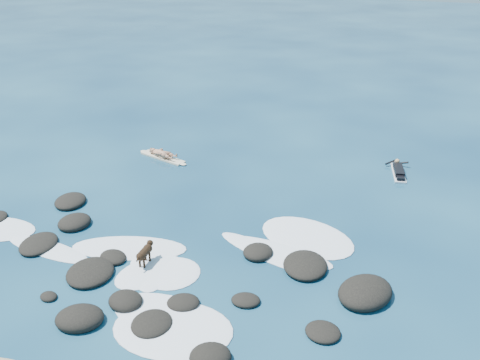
% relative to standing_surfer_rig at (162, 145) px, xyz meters
% --- Properties ---
extents(ground, '(160.00, 160.00, 0.00)m').
position_rel_standing_surfer_rig_xyz_m(ground, '(4.10, -6.75, -0.66)').
color(ground, '#0A2642').
rests_on(ground, ground).
extents(reef_rocks, '(15.16, 7.31, 0.62)m').
position_rel_standing_surfer_rig_xyz_m(reef_rocks, '(4.04, -8.38, -0.56)').
color(reef_rocks, black).
rests_on(reef_rocks, ground).
extents(breaking_foam, '(14.32, 9.11, 0.12)m').
position_rel_standing_surfer_rig_xyz_m(breaking_foam, '(4.66, -7.72, -0.65)').
color(breaking_foam, white).
rests_on(breaking_foam, ground).
extents(standing_surfer_rig, '(2.90, 1.17, 1.68)m').
position_rel_standing_surfer_rig_xyz_m(standing_surfer_rig, '(0.00, 0.00, 0.00)').
color(standing_surfer_rig, beige).
rests_on(standing_surfer_rig, ground).
extents(paddling_surfer_rig, '(1.13, 2.32, 0.40)m').
position_rel_standing_surfer_rig_xyz_m(paddling_surfer_rig, '(10.42, 2.25, -0.53)').
color(paddling_surfer_rig, silver).
rests_on(paddling_surfer_rig, ground).
extents(dog, '(0.33, 1.12, 0.71)m').
position_rel_standing_surfer_rig_xyz_m(dog, '(3.85, -7.99, -0.19)').
color(dog, black).
rests_on(dog, ground).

